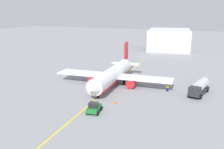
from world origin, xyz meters
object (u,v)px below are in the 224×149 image
fuel_tanker (199,87)px  refueling_worker (167,88)px  safety_cone_nose (115,102)px  airplane (113,75)px  pushback_tug (94,108)px

fuel_tanker → refueling_worker: size_ratio=5.78×
fuel_tanker → safety_cone_nose: 20.53m
airplane → safety_cone_nose: (11.84, 5.93, -2.34)m
fuel_tanker → safety_cone_nose: bearing=-48.0°
fuel_tanker → airplane: bearing=-84.9°
pushback_tug → refueling_worker: pushback_tug is taller
refueling_worker → safety_cone_nose: refueling_worker is taller
refueling_worker → safety_cone_nose: 15.19m
airplane → safety_cone_nose: 13.45m
airplane → pushback_tug: bearing=13.3°
pushback_tug → safety_cone_nose: size_ratio=5.42×
airplane → safety_cone_nose: bearing=26.6°
airplane → refueling_worker: 14.17m
pushback_tug → refueling_worker: (-18.68, 9.84, -0.19)m
safety_cone_nose → refueling_worker: bearing=147.9°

